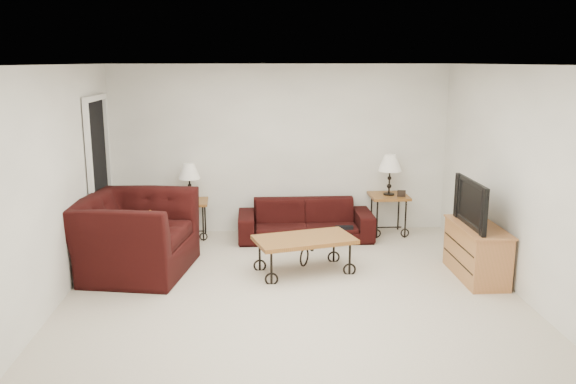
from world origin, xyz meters
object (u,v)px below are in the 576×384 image
(side_table_left, at_px, (191,219))
(lamp_left, at_px, (190,182))
(tv_stand, at_px, (476,252))
(coffee_table, at_px, (304,255))
(armchair, at_px, (134,235))
(television, at_px, (478,203))
(lamp_right, at_px, (390,175))
(sofa, at_px, (305,220))
(backpack, at_px, (343,226))
(side_table_right, at_px, (388,214))

(side_table_left, xyz_separation_m, lamp_left, (0.00, 0.00, 0.55))
(lamp_left, xyz_separation_m, tv_stand, (3.56, -1.85, -0.51))
(coffee_table, bearing_deg, tv_stand, -7.96)
(armchair, bearing_deg, television, -85.56)
(coffee_table, bearing_deg, lamp_right, 48.28)
(television, bearing_deg, sofa, -131.56)
(television, bearing_deg, backpack, -137.29)
(tv_stand, relative_size, television, 1.12)
(side_table_left, distance_m, coffee_table, 2.19)
(side_table_right, height_order, armchair, armchair)
(side_table_right, bearing_deg, backpack, -153.04)
(side_table_right, height_order, lamp_left, lamp_left)
(lamp_left, xyz_separation_m, coffee_table, (1.53, -1.56, -0.60))
(lamp_right, bearing_deg, tv_stand, -70.85)
(side_table_left, distance_m, armchair, 1.52)
(lamp_right, xyz_separation_m, television, (0.62, -1.85, 0.01))
(armchair, distance_m, tv_stand, 4.13)
(sofa, distance_m, backpack, 0.56)
(sofa, xyz_separation_m, lamp_left, (-1.66, 0.18, 0.54))
(lamp_right, bearing_deg, armchair, -157.81)
(armchair, bearing_deg, lamp_left, -10.43)
(coffee_table, bearing_deg, armchair, 175.86)
(coffee_table, relative_size, tv_stand, 1.11)
(lamp_left, relative_size, tv_stand, 0.52)
(television, bearing_deg, armchair, -96.07)
(television, bearing_deg, lamp_left, -117.52)
(television, xyz_separation_m, backpack, (-1.36, 1.47, -0.67))
(lamp_right, height_order, coffee_table, lamp_right)
(side_table_right, distance_m, lamp_right, 0.60)
(side_table_right, distance_m, coffee_table, 2.09)
(side_table_left, xyz_separation_m, coffee_table, (1.53, -1.56, -0.05))
(coffee_table, relative_size, television, 1.24)
(side_table_left, relative_size, side_table_right, 0.91)
(lamp_left, height_order, television, television)
(lamp_left, height_order, armchair, lamp_left)
(sofa, relative_size, tv_stand, 1.82)
(sofa, distance_m, tv_stand, 2.53)
(lamp_right, bearing_deg, lamp_left, 180.00)
(sofa, xyz_separation_m, side_table_right, (1.26, 0.18, 0.02))
(lamp_left, height_order, backpack, lamp_left)
(lamp_right, height_order, armchair, lamp_right)
(armchair, distance_m, television, 4.13)
(sofa, height_order, side_table_right, side_table_right)
(sofa, height_order, backpack, sofa)
(sofa, xyz_separation_m, coffee_table, (-0.13, -1.38, -0.06))
(side_table_right, distance_m, backpack, 0.83)
(coffee_table, bearing_deg, lamp_left, 134.41)
(coffee_table, relative_size, armchair, 0.82)
(television, bearing_deg, side_table_right, -161.41)
(side_table_left, bearing_deg, backpack, -9.74)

